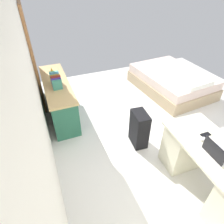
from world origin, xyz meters
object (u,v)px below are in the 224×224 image
(suitcase_black, at_px, (139,129))
(laptop, at_px, (217,153))
(computer_mouse, at_px, (203,139))
(figurine_small, at_px, (52,70))
(desk, at_px, (210,171))
(cell_phone_by_mouse, at_px, (206,135))
(credenza, at_px, (59,98))
(bed, at_px, (171,81))

(suitcase_black, distance_m, laptop, 1.27)
(computer_mouse, height_order, figurine_small, figurine_small)
(desk, bearing_deg, figurine_small, 26.53)
(desk, height_order, suitcase_black, desk)
(laptop, height_order, cell_phone_by_mouse, laptop)
(credenza, bearing_deg, desk, -149.51)
(desk, relative_size, laptop, 4.58)
(credenza, relative_size, cell_phone_by_mouse, 13.24)
(laptop, distance_m, figurine_small, 3.34)
(figurine_small, bearing_deg, bed, -101.24)
(bed, relative_size, figurine_small, 18.20)
(desk, distance_m, suitcase_black, 1.19)
(suitcase_black, height_order, computer_mouse, computer_mouse)
(desk, height_order, computer_mouse, computer_mouse)
(desk, bearing_deg, laptop, 102.79)
(computer_mouse, bearing_deg, desk, -172.01)
(desk, relative_size, cell_phone_by_mouse, 10.84)
(laptop, relative_size, figurine_small, 2.93)
(desk, bearing_deg, computer_mouse, 4.79)
(figurine_small, bearing_deg, laptop, -154.77)
(desk, relative_size, bed, 0.74)
(credenza, bearing_deg, laptop, -150.96)
(bed, xyz_separation_m, computer_mouse, (-2.22, 1.27, 0.50))
(desk, xyz_separation_m, computer_mouse, (0.24, 0.02, 0.36))
(figurine_small, bearing_deg, desk, -153.47)
(laptop, bearing_deg, suitcase_black, 16.36)
(suitcase_black, bearing_deg, credenza, 42.90)
(suitcase_black, height_order, figurine_small, figurine_small)
(bed, height_order, cell_phone_by_mouse, cell_phone_by_mouse)
(cell_phone_by_mouse, distance_m, figurine_small, 3.13)
(cell_phone_by_mouse, bearing_deg, suitcase_black, 31.72)
(desk, height_order, laptop, laptop)
(desk, bearing_deg, suitcase_black, 20.09)
(bed, xyz_separation_m, suitcase_black, (-1.34, 1.66, 0.08))
(bed, distance_m, suitcase_black, 2.13)
(credenza, height_order, suitcase_black, credenza)
(cell_phone_by_mouse, bearing_deg, desk, 166.39)
(cell_phone_by_mouse, bearing_deg, bed, -27.28)
(desk, height_order, bed, desk)
(bed, relative_size, suitcase_black, 3.14)
(credenza, bearing_deg, suitcase_black, -142.63)
(bed, bearing_deg, laptop, 151.85)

